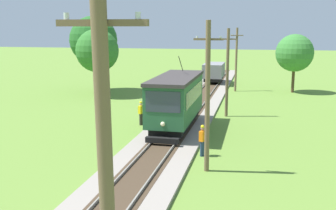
% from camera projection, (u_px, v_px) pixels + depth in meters
% --- Properties ---
extents(red_tram, '(2.60, 8.54, 4.79)m').
position_uv_depth(red_tram, '(176.00, 100.00, 27.22)').
color(red_tram, '#235633').
rests_on(red_tram, rail_right).
extents(freight_car, '(2.40, 5.20, 2.31)m').
position_uv_depth(freight_car, '(214.00, 72.00, 50.76)').
color(freight_car, slate).
rests_on(freight_car, rail_right).
extents(utility_pole_near_tram, '(1.40, 0.61, 7.39)m').
position_uv_depth(utility_pole_near_tram, '(207.00, 97.00, 19.03)').
color(utility_pole_near_tram, brown).
rests_on(utility_pole_near_tram, ground).
extents(utility_pole_mid, '(1.40, 0.25, 7.01)m').
position_uv_depth(utility_pole_mid, '(227.00, 72.00, 31.57)').
color(utility_pole_mid, brown).
rests_on(utility_pole_mid, ground).
extents(utility_pole_far, '(1.40, 0.58, 7.08)m').
position_uv_depth(utility_pole_far, '(236.00, 59.00, 44.58)').
color(utility_pole_far, brown).
rests_on(utility_pole_far, ground).
extents(track_worker, '(0.36, 0.44, 1.78)m').
position_uv_depth(track_worker, '(202.00, 139.00, 22.05)').
color(track_worker, navy).
rests_on(track_worker, ground).
extents(second_worker, '(0.37, 0.44, 1.78)m').
position_uv_depth(second_worker, '(141.00, 112.00, 29.18)').
color(second_worker, '#38332D').
rests_on(second_worker, ground).
extents(tree_left_near, '(5.27, 5.27, 8.35)m').
position_uv_depth(tree_left_near, '(93.00, 40.00, 44.09)').
color(tree_left_near, '#4C3823').
rests_on(tree_left_near, ground).
extents(tree_right_near, '(4.44, 4.44, 6.96)m').
position_uv_depth(tree_right_near, '(97.00, 51.00, 40.99)').
color(tree_right_near, '#4C3823').
rests_on(tree_right_near, ground).
extents(tree_left_far, '(4.08, 4.08, 6.40)m').
position_uv_depth(tree_left_far, '(295.00, 53.00, 43.44)').
color(tree_left_far, '#4C3823').
rests_on(tree_left_far, ground).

